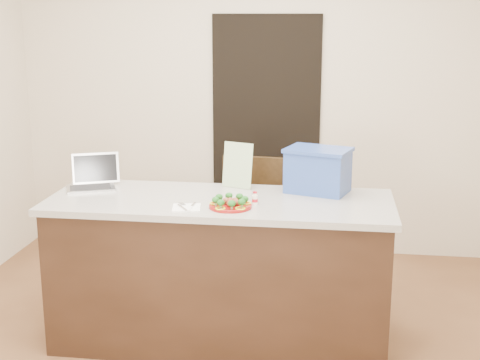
# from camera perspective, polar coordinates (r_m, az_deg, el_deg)

# --- Properties ---
(ground) EXTENTS (4.00, 4.00, 0.00)m
(ground) POSITION_cam_1_polar(r_m,az_deg,el_deg) (4.11, -2.25, -15.04)
(ground) COLOR brown
(ground) RESTS_ON ground
(room_shell) EXTENTS (4.00, 4.00, 4.00)m
(room_shell) POSITION_cam_1_polar(r_m,az_deg,el_deg) (3.62, -2.50, 8.05)
(room_shell) COLOR white
(room_shell) RESTS_ON ground
(doorway) EXTENTS (0.90, 0.02, 2.00)m
(doorway) POSITION_cam_1_polar(r_m,az_deg,el_deg) (5.63, 2.23, 3.79)
(doorway) COLOR black
(doorway) RESTS_ON ground
(island) EXTENTS (2.06, 0.76, 0.92)m
(island) POSITION_cam_1_polar(r_m,az_deg,el_deg) (4.13, -1.69, -7.76)
(island) COLOR black
(island) RESTS_ON ground
(plate) EXTENTS (0.24, 0.24, 0.02)m
(plate) POSITION_cam_1_polar(r_m,az_deg,el_deg) (3.81, -0.83, -2.23)
(plate) COLOR maroon
(plate) RESTS_ON island
(meatballs) EXTENTS (0.10, 0.10, 0.04)m
(meatballs) POSITION_cam_1_polar(r_m,az_deg,el_deg) (3.80, -0.77, -1.89)
(meatballs) COLOR brown
(meatballs) RESTS_ON plate
(broccoli) EXTENTS (0.21, 0.21, 0.04)m
(broccoli) POSITION_cam_1_polar(r_m,az_deg,el_deg) (3.80, -0.83, -1.67)
(broccoli) COLOR #134713
(broccoli) RESTS_ON plate
(pepper_rings) EXTENTS (0.24, 0.24, 0.01)m
(pepper_rings) POSITION_cam_1_polar(r_m,az_deg,el_deg) (3.81, -0.83, -2.11)
(pepper_rings) COLOR yellow
(pepper_rings) RESTS_ON plate
(napkin) EXTENTS (0.18, 0.18, 0.01)m
(napkin) POSITION_cam_1_polar(r_m,az_deg,el_deg) (3.81, -4.59, -2.36)
(napkin) COLOR white
(napkin) RESTS_ON island
(fork) EXTENTS (0.09, 0.17, 0.00)m
(fork) POSITION_cam_1_polar(r_m,az_deg,el_deg) (3.82, -4.85, -2.21)
(fork) COLOR #B8B9BD
(fork) RESTS_ON napkin
(knife) EXTENTS (0.02, 0.17, 0.01)m
(knife) POSITION_cam_1_polar(r_m,az_deg,el_deg) (3.79, -4.20, -2.35)
(knife) COLOR white
(knife) RESTS_ON napkin
(yogurt_bottle) EXTENTS (0.04, 0.04, 0.07)m
(yogurt_bottle) POSITION_cam_1_polar(r_m,az_deg,el_deg) (3.87, 1.28, -1.64)
(yogurt_bottle) COLOR white
(yogurt_bottle) RESTS_ON island
(laptop) EXTENTS (0.35, 0.34, 0.21)m
(laptop) POSITION_cam_1_polar(r_m,az_deg,el_deg) (4.35, -12.41, 0.14)
(laptop) COLOR #A5A6AA
(laptop) RESTS_ON island
(leaflet) EXTENTS (0.21, 0.11, 0.29)m
(leaflet) POSITION_cam_1_polar(r_m,az_deg,el_deg) (4.22, -0.21, 1.27)
(leaflet) COLOR silver
(leaflet) RESTS_ON island
(blue_box) EXTENTS (0.45, 0.38, 0.28)m
(blue_box) POSITION_cam_1_polar(r_m,az_deg,el_deg) (4.14, 6.67, 0.85)
(blue_box) COLOR #284492
(blue_box) RESTS_ON island
(chair) EXTENTS (0.49, 0.49, 1.00)m
(chair) POSITION_cam_1_polar(r_m,az_deg,el_deg) (4.78, 0.95, -3.34)
(chair) COLOR #32200F
(chair) RESTS_ON ground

